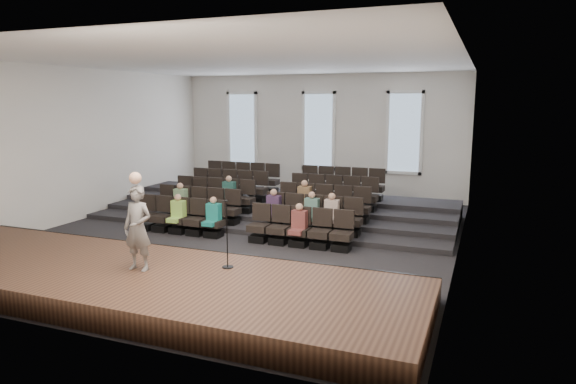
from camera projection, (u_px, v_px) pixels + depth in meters
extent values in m
plane|color=black|center=(245.00, 234.00, 15.24)|extent=(14.00, 14.00, 0.00)
cube|color=white|center=(242.00, 61.00, 14.37)|extent=(12.00, 14.00, 0.02)
cube|color=white|center=(319.00, 136.00, 21.25)|extent=(12.00, 0.04, 5.00)
cube|color=white|center=(53.00, 188.00, 8.37)|extent=(12.00, 0.04, 5.00)
cube|color=white|center=(80.00, 144.00, 16.97)|extent=(0.04, 14.00, 5.00)
cube|color=white|center=(463.00, 159.00, 12.65)|extent=(0.04, 14.00, 5.00)
cube|color=#4C3120|center=(135.00, 282.00, 10.52)|extent=(11.80, 3.60, 0.50)
cube|color=black|center=(183.00, 258.00, 12.15)|extent=(11.80, 0.06, 0.52)
cube|color=black|center=(275.00, 216.00, 17.36)|extent=(11.80, 4.80, 0.15)
cube|color=black|center=(281.00, 211.00, 17.83)|extent=(11.80, 3.75, 0.30)
cube|color=black|center=(287.00, 206.00, 18.30)|extent=(11.80, 2.70, 0.45)
cube|color=black|center=(292.00, 201.00, 18.77)|extent=(11.80, 1.65, 0.60)
cube|color=black|center=(145.00, 226.00, 15.80)|extent=(0.47, 0.43, 0.20)
cube|color=black|center=(145.00, 217.00, 15.75)|extent=(0.55, 0.50, 0.19)
cube|color=black|center=(148.00, 202.00, 15.87)|extent=(0.55, 0.08, 0.50)
cube|color=black|center=(162.00, 228.00, 15.58)|extent=(0.47, 0.43, 0.20)
cube|color=black|center=(161.00, 218.00, 15.53)|extent=(0.55, 0.50, 0.19)
cube|color=black|center=(165.00, 204.00, 15.65)|extent=(0.55, 0.08, 0.50)
cube|color=black|center=(178.00, 230.00, 15.37)|extent=(0.47, 0.43, 0.20)
cube|color=black|center=(178.00, 220.00, 15.31)|extent=(0.55, 0.50, 0.19)
cube|color=black|center=(181.00, 205.00, 15.44)|extent=(0.55, 0.08, 0.50)
cube|color=black|center=(196.00, 232.00, 15.15)|extent=(0.47, 0.43, 0.20)
cube|color=black|center=(195.00, 222.00, 15.10)|extent=(0.55, 0.50, 0.19)
cube|color=black|center=(199.00, 207.00, 15.22)|extent=(0.55, 0.08, 0.50)
cube|color=black|center=(214.00, 234.00, 14.94)|extent=(0.47, 0.43, 0.20)
cube|color=black|center=(213.00, 223.00, 14.88)|extent=(0.55, 0.50, 0.19)
cube|color=black|center=(217.00, 208.00, 15.00)|extent=(0.55, 0.08, 0.50)
cube|color=black|center=(259.00, 238.00, 14.42)|extent=(0.47, 0.43, 0.20)
cube|color=black|center=(259.00, 228.00, 14.36)|extent=(0.55, 0.50, 0.19)
cube|color=black|center=(262.00, 212.00, 14.48)|extent=(0.55, 0.08, 0.50)
cube|color=black|center=(279.00, 240.00, 14.20)|extent=(0.47, 0.43, 0.20)
cube|color=black|center=(278.00, 230.00, 14.15)|extent=(0.55, 0.50, 0.19)
cube|color=black|center=(281.00, 214.00, 14.27)|extent=(0.55, 0.08, 0.50)
cube|color=black|center=(299.00, 243.00, 13.98)|extent=(0.47, 0.43, 0.20)
cube|color=black|center=(299.00, 232.00, 13.93)|extent=(0.55, 0.50, 0.19)
cube|color=black|center=(302.00, 215.00, 14.05)|extent=(0.55, 0.08, 0.50)
cube|color=black|center=(320.00, 245.00, 13.77)|extent=(0.47, 0.43, 0.20)
cube|color=black|center=(320.00, 234.00, 13.72)|extent=(0.55, 0.50, 0.19)
cube|color=black|center=(322.00, 217.00, 13.84)|extent=(0.55, 0.08, 0.50)
cube|color=black|center=(341.00, 247.00, 13.55)|extent=(0.47, 0.43, 0.20)
cube|color=black|center=(342.00, 236.00, 13.50)|extent=(0.55, 0.50, 0.19)
cube|color=black|center=(344.00, 219.00, 13.62)|extent=(0.55, 0.08, 0.50)
cube|color=black|center=(165.00, 215.00, 16.74)|extent=(0.47, 0.43, 0.20)
cube|color=black|center=(165.00, 206.00, 16.68)|extent=(0.55, 0.50, 0.19)
cube|color=black|center=(168.00, 192.00, 16.80)|extent=(0.55, 0.08, 0.50)
cube|color=black|center=(181.00, 216.00, 16.52)|extent=(0.47, 0.43, 0.20)
cube|color=black|center=(180.00, 207.00, 16.47)|extent=(0.55, 0.50, 0.19)
cube|color=black|center=(183.00, 193.00, 16.59)|extent=(0.55, 0.08, 0.50)
cube|color=black|center=(197.00, 218.00, 16.31)|extent=(0.47, 0.43, 0.20)
cube|color=black|center=(196.00, 208.00, 16.25)|extent=(0.55, 0.50, 0.19)
cube|color=black|center=(200.00, 194.00, 16.37)|extent=(0.55, 0.08, 0.50)
cube|color=black|center=(213.00, 219.00, 16.09)|extent=(0.47, 0.43, 0.20)
cube|color=black|center=(213.00, 210.00, 16.04)|extent=(0.55, 0.50, 0.19)
cube|color=black|center=(216.00, 196.00, 16.16)|extent=(0.55, 0.08, 0.50)
cube|color=black|center=(230.00, 221.00, 15.87)|extent=(0.47, 0.43, 0.20)
cube|color=black|center=(230.00, 211.00, 15.82)|extent=(0.55, 0.50, 0.19)
cube|color=black|center=(233.00, 197.00, 15.94)|extent=(0.55, 0.08, 0.50)
cube|color=black|center=(273.00, 225.00, 15.35)|extent=(0.47, 0.43, 0.20)
cube|color=black|center=(273.00, 215.00, 15.30)|extent=(0.55, 0.50, 0.19)
cube|color=black|center=(276.00, 200.00, 15.42)|extent=(0.55, 0.08, 0.50)
cube|color=black|center=(292.00, 227.00, 15.14)|extent=(0.47, 0.43, 0.20)
cube|color=black|center=(292.00, 217.00, 15.08)|extent=(0.55, 0.50, 0.19)
cube|color=black|center=(295.00, 202.00, 15.20)|extent=(0.55, 0.08, 0.50)
cube|color=black|center=(311.00, 229.00, 14.92)|extent=(0.47, 0.43, 0.20)
cube|color=black|center=(311.00, 218.00, 14.87)|extent=(0.55, 0.50, 0.19)
cube|color=black|center=(314.00, 203.00, 14.99)|extent=(0.55, 0.08, 0.50)
cube|color=black|center=(331.00, 230.00, 14.71)|extent=(0.47, 0.43, 0.20)
cube|color=black|center=(331.00, 220.00, 14.65)|extent=(0.55, 0.50, 0.19)
cube|color=black|center=(334.00, 204.00, 14.77)|extent=(0.55, 0.08, 0.50)
cube|color=black|center=(351.00, 232.00, 14.49)|extent=(0.47, 0.43, 0.20)
cube|color=black|center=(352.00, 222.00, 14.44)|extent=(0.55, 0.50, 0.19)
cube|color=black|center=(354.00, 206.00, 14.56)|extent=(0.55, 0.08, 0.50)
cube|color=black|center=(183.00, 204.00, 17.67)|extent=(0.47, 0.42, 0.20)
cube|color=black|center=(182.00, 196.00, 17.62)|extent=(0.55, 0.50, 0.19)
cube|color=black|center=(185.00, 183.00, 17.74)|extent=(0.55, 0.08, 0.50)
cube|color=black|center=(198.00, 206.00, 17.46)|extent=(0.47, 0.42, 0.20)
cube|color=black|center=(197.00, 197.00, 17.40)|extent=(0.55, 0.50, 0.19)
cube|color=black|center=(200.00, 184.00, 17.53)|extent=(0.55, 0.08, 0.50)
cube|color=black|center=(213.00, 207.00, 17.24)|extent=(0.47, 0.42, 0.20)
cube|color=black|center=(213.00, 198.00, 17.19)|extent=(0.55, 0.50, 0.19)
cube|color=black|center=(216.00, 185.00, 17.31)|extent=(0.55, 0.08, 0.50)
cube|color=black|center=(229.00, 208.00, 17.03)|extent=(0.47, 0.42, 0.20)
cube|color=black|center=(229.00, 199.00, 16.97)|extent=(0.55, 0.50, 0.19)
cube|color=black|center=(231.00, 186.00, 17.09)|extent=(0.55, 0.08, 0.50)
cube|color=black|center=(245.00, 210.00, 16.81)|extent=(0.47, 0.42, 0.20)
cube|color=black|center=(245.00, 200.00, 16.76)|extent=(0.55, 0.50, 0.19)
cube|color=black|center=(248.00, 187.00, 16.88)|extent=(0.55, 0.08, 0.50)
cube|color=black|center=(286.00, 213.00, 16.29)|extent=(0.47, 0.42, 0.20)
cube|color=black|center=(286.00, 204.00, 16.24)|extent=(0.55, 0.50, 0.19)
cube|color=black|center=(289.00, 190.00, 16.36)|extent=(0.55, 0.08, 0.50)
cube|color=black|center=(304.00, 215.00, 16.07)|extent=(0.47, 0.42, 0.20)
cube|color=black|center=(304.00, 205.00, 16.02)|extent=(0.55, 0.50, 0.19)
cube|color=black|center=(306.00, 191.00, 16.14)|extent=(0.55, 0.08, 0.50)
cube|color=black|center=(322.00, 216.00, 15.86)|extent=(0.47, 0.42, 0.20)
cube|color=black|center=(322.00, 206.00, 15.80)|extent=(0.55, 0.50, 0.19)
cube|color=black|center=(325.00, 192.00, 15.93)|extent=(0.55, 0.08, 0.50)
cube|color=black|center=(341.00, 218.00, 15.64)|extent=(0.47, 0.42, 0.20)
cube|color=black|center=(341.00, 208.00, 15.59)|extent=(0.55, 0.50, 0.19)
cube|color=black|center=(343.00, 193.00, 15.71)|extent=(0.55, 0.08, 0.50)
cube|color=black|center=(360.00, 219.00, 15.43)|extent=(0.47, 0.42, 0.20)
cube|color=black|center=(361.00, 209.00, 15.37)|extent=(0.55, 0.50, 0.19)
cube|color=black|center=(363.00, 195.00, 15.49)|extent=(0.55, 0.08, 0.50)
cube|color=black|center=(198.00, 195.00, 18.61)|extent=(0.47, 0.42, 0.20)
cube|color=black|center=(198.00, 187.00, 18.56)|extent=(0.55, 0.50, 0.19)
cube|color=black|center=(201.00, 175.00, 18.68)|extent=(0.55, 0.08, 0.50)
cube|color=black|center=(213.00, 196.00, 18.39)|extent=(0.47, 0.42, 0.20)
cube|color=black|center=(213.00, 188.00, 18.34)|extent=(0.55, 0.50, 0.19)
cube|color=black|center=(215.00, 176.00, 18.46)|extent=(0.55, 0.08, 0.50)
cube|color=black|center=(228.00, 197.00, 18.18)|extent=(0.47, 0.42, 0.20)
cube|color=black|center=(228.00, 189.00, 18.12)|extent=(0.55, 0.50, 0.19)
cube|color=black|center=(230.00, 176.00, 18.25)|extent=(0.55, 0.08, 0.50)
cube|color=black|center=(243.00, 198.00, 17.96)|extent=(0.47, 0.42, 0.20)
cube|color=black|center=(243.00, 190.00, 17.91)|extent=(0.55, 0.50, 0.19)
cube|color=black|center=(245.00, 177.00, 18.03)|extent=(0.55, 0.08, 0.50)
cube|color=black|center=(259.00, 200.00, 17.75)|extent=(0.47, 0.42, 0.20)
cube|color=black|center=(258.00, 191.00, 17.69)|extent=(0.55, 0.50, 0.19)
cube|color=black|center=(261.00, 178.00, 17.81)|extent=(0.55, 0.08, 0.50)
cube|color=black|center=(298.00, 203.00, 17.23)|extent=(0.47, 0.42, 0.20)
cube|color=black|center=(298.00, 193.00, 17.17)|extent=(0.55, 0.50, 0.19)
cube|color=black|center=(300.00, 181.00, 17.29)|extent=(0.55, 0.08, 0.50)
cube|color=black|center=(315.00, 204.00, 17.01)|extent=(0.47, 0.42, 0.20)
cube|color=black|center=(315.00, 195.00, 16.96)|extent=(0.55, 0.50, 0.19)
cube|color=black|center=(317.00, 181.00, 17.08)|extent=(0.55, 0.08, 0.50)
cube|color=black|center=(332.00, 205.00, 16.79)|extent=(0.47, 0.42, 0.20)
cube|color=black|center=(332.00, 196.00, 16.74)|extent=(0.55, 0.50, 0.19)
cube|color=black|center=(334.00, 183.00, 16.86)|extent=(0.55, 0.08, 0.50)
cube|color=black|center=(350.00, 206.00, 16.58)|extent=(0.47, 0.42, 0.20)
cube|color=black|center=(350.00, 197.00, 16.53)|extent=(0.55, 0.50, 0.19)
cube|color=black|center=(352.00, 184.00, 16.65)|extent=(0.55, 0.08, 0.50)
cube|color=black|center=(368.00, 208.00, 16.36)|extent=(0.47, 0.42, 0.20)
cube|color=black|center=(368.00, 198.00, 16.31)|extent=(0.55, 0.50, 0.19)
cube|color=black|center=(370.00, 185.00, 16.43)|extent=(0.55, 0.08, 0.50)
cube|color=black|center=(213.00, 187.00, 19.55)|extent=(0.47, 0.42, 0.20)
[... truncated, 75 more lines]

